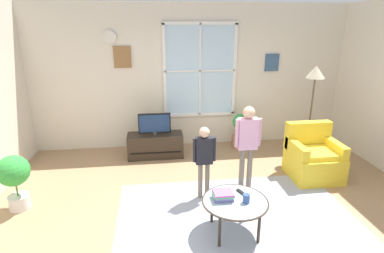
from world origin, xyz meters
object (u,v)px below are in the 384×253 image
at_px(coffee_table, 235,203).
at_px(cup, 246,199).
at_px(armchair, 313,158).
at_px(remote_near_books, 241,192).
at_px(person_black_shirt, 204,155).
at_px(book_stack, 223,195).
at_px(potted_plant_by_window, 240,131).
at_px(potted_plant_corner, 14,176).
at_px(floor_lamp, 315,81).
at_px(television, 155,123).
at_px(tv_stand, 155,145).
at_px(person_pink_shirt, 247,139).

xyz_separation_m(coffee_table, cup, (0.12, -0.06, 0.08)).
bearing_deg(armchair, remote_near_books, -144.76).
bearing_deg(cup, person_black_shirt, 111.28).
distance_m(book_stack, remote_near_books, 0.28).
relative_size(armchair, potted_plant_by_window, 1.21).
relative_size(armchair, cup, 7.95).
relative_size(book_stack, remote_near_books, 1.78).
height_order(potted_plant_corner, floor_lamp, floor_lamp).
xyz_separation_m(person_black_shirt, potted_plant_by_window, (1.04, 1.77, -0.31)).
distance_m(television, potted_plant_corner, 2.43).
distance_m(tv_stand, potted_plant_corner, 2.44).
height_order(remote_near_books, potted_plant_by_window, potted_plant_by_window).
bearing_deg(book_stack, potted_plant_by_window, 69.77).
height_order(tv_stand, remote_near_books, remote_near_books).
bearing_deg(potted_plant_corner, person_black_shirt, -1.01).
relative_size(tv_stand, person_black_shirt, 0.95).
distance_m(coffee_table, remote_near_books, 0.20).
xyz_separation_m(television, cup, (1.01, -2.46, -0.17)).
distance_m(potted_plant_corner, floor_lamp, 4.95).
bearing_deg(floor_lamp, television, 172.24).
height_order(coffee_table, person_black_shirt, person_black_shirt).
xyz_separation_m(coffee_table, potted_plant_by_window, (0.81, 2.61, -0.05)).
bearing_deg(person_pink_shirt, tv_stand, 134.16).
bearing_deg(armchair, cup, -139.64).
relative_size(book_stack, person_pink_shirt, 0.19).
bearing_deg(person_black_shirt, floor_lamp, 28.46).
bearing_deg(person_black_shirt, tv_stand, 113.05).
relative_size(television, cup, 5.44).
xyz_separation_m(cup, remote_near_books, (0.00, 0.22, -0.04)).
xyz_separation_m(book_stack, remote_near_books, (0.25, 0.11, -0.04)).
relative_size(coffee_table, floor_lamp, 0.46).
xyz_separation_m(coffee_table, remote_near_books, (0.12, 0.16, 0.04)).
bearing_deg(potted_plant_corner, television, 38.78).
bearing_deg(television, book_stack, -71.98).
height_order(tv_stand, book_stack, book_stack).
bearing_deg(television, remote_near_books, -65.56).
distance_m(person_black_shirt, potted_plant_by_window, 2.08).
bearing_deg(tv_stand, person_black_shirt, -66.95).
distance_m(tv_stand, cup, 2.67).
distance_m(television, coffee_table, 2.57).
distance_m(cup, potted_plant_by_window, 2.76).
bearing_deg(remote_near_books, person_black_shirt, 117.46).
height_order(book_stack, potted_plant_corner, potted_plant_corner).
distance_m(armchair, person_black_shirt, 1.96).
xyz_separation_m(television, potted_plant_by_window, (1.71, 0.21, -0.30)).
relative_size(coffee_table, potted_plant_corner, 1.02).
height_order(cup, remote_near_books, cup).
height_order(television, person_black_shirt, person_black_shirt).
relative_size(television, armchair, 0.68).
xyz_separation_m(book_stack, cup, (0.25, -0.11, 0.00)).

